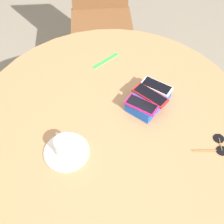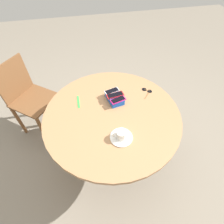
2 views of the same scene
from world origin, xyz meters
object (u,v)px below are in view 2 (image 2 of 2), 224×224
Objects in this scene: phone_white at (112,91)px; phone_red at (115,95)px; round_table at (112,121)px; chair_near_window at (30,99)px; phone_box at (114,98)px; saucer at (121,137)px; sunglasses at (147,91)px; coffee_cup at (121,134)px; phone_magenta at (118,100)px; lanyard_strap at (78,102)px.

phone_white is 0.06m from phone_red.
chair_near_window is (-0.59, -0.77, -0.15)m from round_table.
phone_red is at bearing 61.76° from chair_near_window.
round_table is at bearing -19.31° from phone_box.
phone_red is 0.91× the size of saucer.
sunglasses reaches higher than round_table.
round_table is 8.06× the size of sunglasses.
phone_box is at bearing -81.17° from sunglasses.
phone_red is 0.98m from chair_near_window.
saucer is (0.38, -0.04, -0.05)m from phone_red.
coffee_cup is at bearing -6.28° from phone_red.
chair_near_window is (-0.44, -0.82, -0.28)m from phone_box.
round_table is 0.19m from phone_magenta.
chair_near_window is (-0.50, -0.83, -0.31)m from phone_magenta.
phone_red reaches higher than round_table.
coffee_cup is at bearing -3.28° from phone_white.
phone_magenta is 0.33m from coffee_cup.
phone_white is 0.92× the size of lanyard_strap.
phone_white and phone_magenta have the same top height.
chair_near_window is at bearing -136.42° from coffee_cup.
lanyard_strap is at bearing -126.42° from round_table.
chair_near_window is (-0.44, -0.82, -0.31)m from phone_red.
chair_near_window is at bearing -120.99° from phone_magenta.
chair_near_window reaches higher than phone_white.
round_table is at bearing -21.54° from phone_red.
phone_white is 0.99× the size of phone_magenta.
saucer is 0.19× the size of chair_near_window.
sunglasses is 1.22m from chair_near_window.
phone_box is 1.43× the size of phone_magenta.
phone_box is 0.03m from phone_red.
phone_white is 0.32m from sunglasses.
sunglasses is at bearing 118.49° from round_table.
coffee_cup is (0.23, 0.02, 0.14)m from round_table.
phone_white is at bearing -90.96° from sunglasses.
sunglasses is at bearing 89.04° from phone_white.
sunglasses is (-0.43, 0.34, -0.04)m from coffee_cup.
phone_white is at bearing -168.82° from phone_box.
phone_red reaches higher than saucer.
round_table is at bearing -11.58° from phone_white.
lanyard_strap is (-0.42, -0.27, -0.04)m from coffee_cup.
chair_near_window is (-0.82, -0.78, -0.29)m from coffee_cup.
coffee_cup reaches higher than sunglasses.
coffee_cup is at bearing 4.02° from round_table.
lanyard_strap is at bearing -147.13° from saucer.
lanyard_strap is 0.17× the size of chair_near_window.
phone_box is (-0.15, 0.05, 0.12)m from round_table.
round_table is at bearing 53.58° from lanyard_strap.
round_table is 0.20m from phone_box.
phone_red is (0.05, 0.02, 0.00)m from phone_white.
phone_box reaches higher than round_table.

